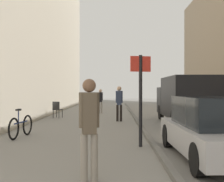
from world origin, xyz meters
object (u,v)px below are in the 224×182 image
object	(u,v)px
street_sign_post	(141,92)
cafe_chair_near_window	(57,108)
delivery_van	(187,98)
bicycle_leaning	(21,126)
pedestrian_mid_block	(100,99)
pedestrian_main_foreground	(119,101)
pedestrian_far_crossing	(89,123)
parked_car	(215,128)

from	to	relation	value
street_sign_post	cafe_chair_near_window	bearing A→B (deg)	-77.74
delivery_van	bicycle_leaning	bearing A→B (deg)	-147.29
pedestrian_mid_block	bicycle_leaning	bearing A→B (deg)	-96.87
street_sign_post	bicycle_leaning	distance (m)	4.37
pedestrian_main_foreground	pedestrian_mid_block	bearing A→B (deg)	-74.77
pedestrian_main_foreground	street_sign_post	world-z (taller)	street_sign_post
pedestrian_far_crossing	delivery_van	world-z (taller)	delivery_van
pedestrian_far_crossing	street_sign_post	bearing A→B (deg)	56.40
parked_car	delivery_van	bearing A→B (deg)	80.28
street_sign_post	bicycle_leaning	xyz separation A→B (m)	(-3.91, 1.55, -1.16)
pedestrian_mid_block	street_sign_post	distance (m)	11.95
pedestrian_main_foreground	pedestrian_far_crossing	size ratio (longest dim) A/B	0.99
pedestrian_mid_block	pedestrian_far_crossing	xyz separation A→B (m)	(0.59, -15.09, 0.09)
pedestrian_far_crossing	bicycle_leaning	distance (m)	5.60
street_sign_post	pedestrian_mid_block	bearing A→B (deg)	-95.03
cafe_chair_near_window	pedestrian_main_foreground	bearing A→B (deg)	-6.39
parked_car	bicycle_leaning	xyz separation A→B (m)	(-5.53, 3.01, -0.33)
bicycle_leaning	cafe_chair_near_window	xyz separation A→B (m)	(-0.14, 6.85, 0.17)
pedestrian_mid_block	pedestrian_main_foreground	bearing A→B (deg)	-71.56
pedestrian_far_crossing	street_sign_post	xyz separation A→B (m)	(1.17, 3.28, 0.50)
pedestrian_mid_block	pedestrian_far_crossing	distance (m)	15.10
cafe_chair_near_window	bicycle_leaning	bearing A→B (deg)	-69.06
pedestrian_mid_block	street_sign_post	world-z (taller)	street_sign_post
bicycle_leaning	cafe_chair_near_window	world-z (taller)	bicycle_leaning
cafe_chair_near_window	pedestrian_mid_block	bearing A→B (deg)	75.75
pedestrian_main_foreground	cafe_chair_near_window	world-z (taller)	pedestrian_main_foreground
pedestrian_main_foreground	bicycle_leaning	world-z (taller)	pedestrian_main_foreground
delivery_van	cafe_chair_near_window	distance (m)	7.25
delivery_van	street_sign_post	bearing A→B (deg)	-115.00
pedestrian_main_foreground	parked_car	xyz separation A→B (m)	(2.15, -8.13, -0.32)
pedestrian_main_foreground	pedestrian_far_crossing	distance (m)	9.97
street_sign_post	delivery_van	bearing A→B (deg)	-128.32
pedestrian_far_crossing	bicycle_leaning	bearing A→B (deg)	105.59
pedestrian_main_foreground	pedestrian_far_crossing	world-z (taller)	pedestrian_far_crossing
pedestrian_far_crossing	bicycle_leaning	world-z (taller)	pedestrian_far_crossing
bicycle_leaning	pedestrian_main_foreground	bearing A→B (deg)	63.86
parked_car	bicycle_leaning	bearing A→B (deg)	150.15
pedestrian_main_foreground	pedestrian_mid_block	world-z (taller)	pedestrian_main_foreground
pedestrian_mid_block	parked_car	distance (m)	13.69
pedestrian_mid_block	bicycle_leaning	distance (m)	10.50
pedestrian_mid_block	street_sign_post	bearing A→B (deg)	-76.53
delivery_van	cafe_chair_near_window	size ratio (longest dim) A/B	5.68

